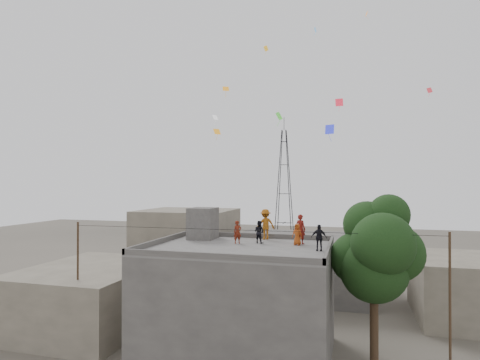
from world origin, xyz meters
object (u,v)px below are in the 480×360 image
(tree, at_px, (377,251))
(transmission_tower, at_px, (284,187))
(stair_head_box, at_px, (203,223))
(person_dark_adult, at_px, (319,238))
(person_red_adult, at_px, (301,229))

(tree, relative_size, transmission_tower, 0.45)
(tree, bearing_deg, stair_head_box, 169.26)
(person_dark_adult, bearing_deg, stair_head_box, 158.37)
(stair_head_box, distance_m, person_red_adult, 6.39)
(transmission_tower, distance_m, person_dark_adult, 41.05)
(transmission_tower, bearing_deg, person_dark_adult, -78.17)
(stair_head_box, distance_m, tree, 10.80)
(stair_head_box, xyz_separation_m, tree, (10.57, -2.00, -1.00))
(stair_head_box, relative_size, person_dark_adult, 1.43)
(person_red_adult, bearing_deg, stair_head_box, 23.05)
(transmission_tower, distance_m, person_red_adult, 38.64)
(person_red_adult, xyz_separation_m, person_dark_adult, (1.24, -2.21, -0.17))
(stair_head_box, height_order, transmission_tower, transmission_tower)
(stair_head_box, relative_size, person_red_adult, 1.15)
(transmission_tower, xyz_separation_m, person_red_adult, (7.16, -37.91, -2.10))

